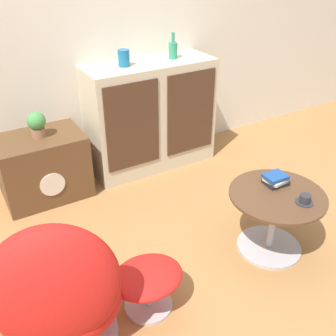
# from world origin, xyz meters

# --- Properties ---
(ground_plane) EXTENTS (12.00, 12.00, 0.00)m
(ground_plane) POSITION_xyz_m (0.00, 0.00, 0.00)
(ground_plane) COLOR #A87542
(wall_back) EXTENTS (6.40, 0.06, 2.60)m
(wall_back) POSITION_xyz_m (0.00, 1.68, 1.30)
(wall_back) COLOR silver
(wall_back) RESTS_ON ground_plane
(sideboard) EXTENTS (1.14, 0.44, 0.97)m
(sideboard) POSITION_xyz_m (0.27, 1.43, 0.49)
(sideboard) COLOR beige
(sideboard) RESTS_ON ground_plane
(tv_console) EXTENTS (0.67, 0.48, 0.53)m
(tv_console) POSITION_xyz_m (-0.74, 1.42, 0.27)
(tv_console) COLOR brown
(tv_console) RESTS_ON ground_plane
(egg_chair) EXTENTS (0.77, 0.74, 0.83)m
(egg_chair) POSITION_xyz_m (-1.06, -0.06, 0.37)
(egg_chair) COLOR #B7B7BC
(egg_chair) RESTS_ON ground_plane
(ottoman) EXTENTS (0.41, 0.35, 0.28)m
(ottoman) POSITION_xyz_m (-0.56, -0.05, 0.21)
(ottoman) COLOR #B7B7BC
(ottoman) RESTS_ON ground_plane
(coffee_table) EXTENTS (0.62, 0.62, 0.45)m
(coffee_table) POSITION_xyz_m (0.40, -0.04, 0.29)
(coffee_table) COLOR #B7B7BC
(coffee_table) RESTS_ON ground_plane
(vase_leftmost) EXTENTS (0.09, 0.09, 0.13)m
(vase_leftmost) POSITION_xyz_m (0.04, 1.43, 1.04)
(vase_leftmost) COLOR #196699
(vase_leftmost) RESTS_ON sideboard
(vase_inner_left) EXTENTS (0.08, 0.08, 0.22)m
(vase_inner_left) POSITION_xyz_m (0.50, 1.43, 1.05)
(vase_inner_left) COLOR #2D8E6B
(vase_inner_left) RESTS_ON sideboard
(potted_plant) EXTENTS (0.14, 0.14, 0.20)m
(potted_plant) POSITION_xyz_m (-0.73, 1.42, 0.65)
(potted_plant) COLOR #996B4C
(potted_plant) RESTS_ON tv_console
(teacup) EXTENTS (0.11, 0.11, 0.06)m
(teacup) POSITION_xyz_m (0.47, -0.19, 0.48)
(teacup) COLOR #2D2D33
(teacup) RESTS_ON coffee_table
(book_stack) EXTENTS (0.17, 0.14, 0.07)m
(book_stack) POSITION_xyz_m (0.47, 0.06, 0.49)
(book_stack) COLOR black
(book_stack) RESTS_ON coffee_table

